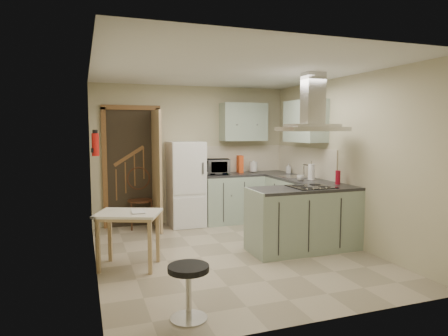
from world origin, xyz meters
name	(u,v)px	position (x,y,z in m)	size (l,w,h in m)	color
floor	(232,253)	(0.00, 0.00, 0.00)	(4.20, 4.20, 0.00)	tan
ceiling	(233,70)	(0.00, 0.00, 2.50)	(4.20, 4.20, 0.00)	silver
back_wall	(192,154)	(0.00, 2.10, 1.25)	(3.60, 3.60, 0.00)	#BDB692
left_wall	(93,168)	(-1.80, 0.00, 1.25)	(4.20, 4.20, 0.00)	#BDB692
right_wall	(344,160)	(1.80, 0.00, 1.25)	(4.20, 4.20, 0.00)	#BDB692
doorway	(132,167)	(-1.10, 2.07, 1.05)	(1.10, 0.12, 2.10)	brown
fridge	(186,184)	(-0.20, 1.80, 0.75)	(0.60, 0.60, 1.50)	white
counter_back	(231,198)	(0.66, 1.80, 0.45)	(1.08, 0.60, 0.90)	#9EB2A0
counter_right	(289,201)	(1.50, 1.12, 0.45)	(0.60, 1.95, 0.90)	#9EB2A0
splashback	(241,159)	(0.96, 2.09, 1.15)	(1.68, 0.02, 0.50)	beige
wall_cabinet_back	(243,122)	(0.95, 1.93, 1.85)	(0.85, 0.35, 0.70)	#9EB2A0
wall_cabinet_right	(305,121)	(1.62, 0.85, 1.85)	(0.35, 0.90, 0.70)	#9EB2A0
peninsula	(304,219)	(1.02, -0.18, 0.45)	(1.55, 0.65, 0.90)	#9EB2A0
hob	(311,187)	(1.12, -0.18, 0.91)	(0.58, 0.50, 0.01)	black
extractor_hood	(312,129)	(1.12, -0.18, 1.72)	(0.90, 0.55, 0.10)	silver
sink	(295,177)	(1.50, 0.95, 0.91)	(0.45, 0.40, 0.01)	silver
fire_extinguisher	(95,145)	(-1.74, 0.90, 1.50)	(0.10, 0.10, 0.32)	#B2140F
drop_leaf_table	(129,240)	(-1.41, -0.09, 0.35)	(0.75, 0.56, 0.70)	tan
bentwood_chair	(140,201)	(-1.00, 1.92, 0.48)	(0.42, 0.42, 0.95)	#4D2D19
stool	(189,292)	(-1.05, -1.66, 0.25)	(0.38, 0.38, 0.50)	black
microwave	(215,167)	(0.35, 1.80, 1.04)	(0.50, 0.34, 0.28)	black
kettle	(253,166)	(1.14, 1.88, 1.01)	(0.15, 0.15, 0.22)	silver
cereal_box	(240,164)	(0.88, 1.93, 1.06)	(0.09, 0.21, 0.32)	#EF4F1C
soap_bottle	(288,168)	(1.69, 1.52, 0.99)	(0.08, 0.08, 0.18)	#9D9FA8
paper_towel	(311,172)	(1.55, 0.50, 1.03)	(0.10, 0.10, 0.27)	white
cup	(300,178)	(1.34, 0.47, 0.94)	(0.11, 0.11, 0.09)	white
red_bottle	(338,177)	(1.66, -0.06, 1.00)	(0.07, 0.07, 0.21)	red
book	(131,209)	(-1.38, -0.16, 0.75)	(0.16, 0.22, 0.10)	#9E3934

